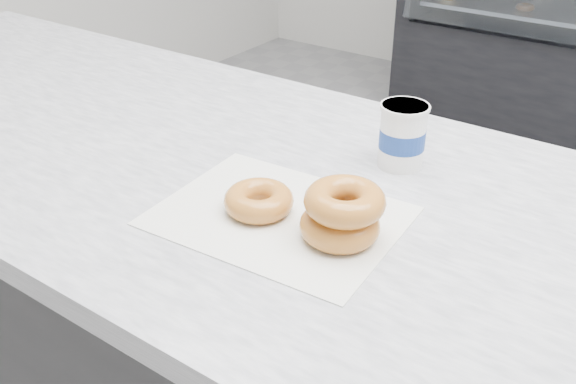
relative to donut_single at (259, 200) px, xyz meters
name	(u,v)px	position (x,y,z in m)	size (l,w,h in m)	color
wax_paper	(279,216)	(0.03, 0.01, -0.02)	(0.34, 0.26, 0.00)	silver
donut_single	(259,200)	(0.00, 0.00, 0.00)	(0.10, 0.10, 0.04)	#C28935
donut_stack	(342,213)	(0.13, 0.01, 0.02)	(0.13, 0.13, 0.08)	#C28935
coffee_cup	(402,135)	(0.10, 0.25, 0.03)	(0.10, 0.10, 0.11)	white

